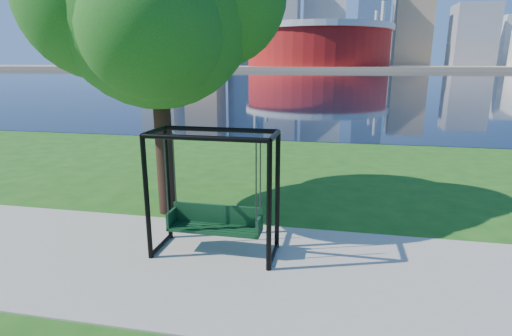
# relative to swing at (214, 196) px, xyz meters

# --- Properties ---
(ground) EXTENTS (900.00, 900.00, 0.00)m
(ground) POSITION_rel_swing_xyz_m (0.60, -0.01, -1.18)
(ground) COLOR #1E5114
(ground) RESTS_ON ground
(path) EXTENTS (120.00, 4.00, 0.03)m
(path) POSITION_rel_swing_xyz_m (0.60, -0.51, -1.17)
(path) COLOR #9E937F
(path) RESTS_ON ground
(river) EXTENTS (900.00, 180.00, 0.02)m
(river) POSITION_rel_swing_xyz_m (0.60, 101.99, -1.17)
(river) COLOR black
(river) RESTS_ON ground
(far_bank) EXTENTS (900.00, 228.00, 2.00)m
(far_bank) POSITION_rel_swing_xyz_m (0.60, 305.99, -0.18)
(far_bank) COLOR #937F60
(far_bank) RESTS_ON ground
(stadium) EXTENTS (83.00, 83.00, 32.00)m
(stadium) POSITION_rel_swing_xyz_m (-9.40, 234.99, 13.05)
(stadium) COLOR maroon
(stadium) RESTS_ON far_bank
(skyline) EXTENTS (392.00, 66.00, 96.50)m
(skyline) POSITION_rel_swing_xyz_m (-3.67, 319.38, 34.71)
(skyline) COLOR gray
(skyline) RESTS_ON far_bank
(swing) EXTENTS (2.40, 1.06, 2.45)m
(swing) POSITION_rel_swing_xyz_m (0.00, 0.00, 0.00)
(swing) COLOR black
(swing) RESTS_ON ground
(park_tree) EXTENTS (5.75, 5.19, 7.14)m
(park_tree) POSITION_rel_swing_xyz_m (-1.90, 1.99, 3.78)
(park_tree) COLOR black
(park_tree) RESTS_ON ground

